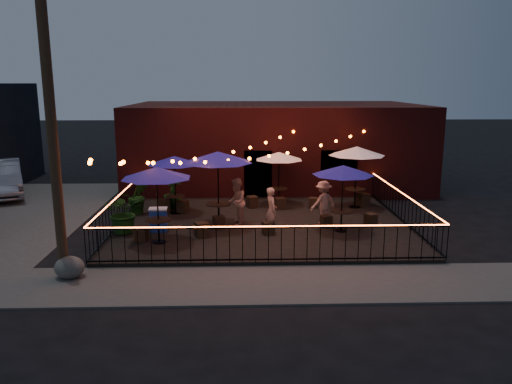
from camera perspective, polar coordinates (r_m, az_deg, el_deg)
ground at (r=15.91m, az=1.01°, el=-6.01°), size 110.00×110.00×0.00m
patio at (r=17.79m, az=0.69°, el=-3.76°), size 10.00×8.00×0.15m
sidewalk at (r=12.86m, az=1.73°, el=-10.46°), size 18.00×2.50×0.05m
brick_building at (r=25.31m, az=2.19°, el=5.50°), size 14.00×8.00×4.00m
utility_pole at (r=13.35m, az=-22.34°, el=7.10°), size 0.26×0.26×8.00m
fence_front at (r=13.80m, az=1.43°, el=-6.01°), size 10.00×0.04×1.04m
fence_left at (r=18.13m, az=-15.31°, el=-1.98°), size 0.04×8.00×1.04m
fence_right at (r=18.54m, az=16.34°, el=-1.72°), size 0.04×8.00×1.04m
festoon_lights at (r=16.96m, az=-2.65°, el=3.89°), size 10.02×8.72×1.32m
cafe_table_0 at (r=15.40m, az=-11.33°, el=2.05°), size 2.76×2.76×2.38m
cafe_table_1 at (r=18.90m, az=-9.32°, el=3.50°), size 2.54×2.54×2.20m
cafe_table_2 at (r=16.88m, az=-4.39°, el=3.88°), size 2.75×2.75×2.61m
cafe_table_3 at (r=20.14m, az=2.64°, el=4.05°), size 2.51×2.51×2.15m
cafe_table_4 at (r=16.57m, az=9.92°, el=2.37°), size 2.45×2.45×2.24m
cafe_table_5 at (r=19.93m, az=11.45°, el=4.51°), size 2.32×2.32×2.44m
bistro_chair_0 at (r=16.14m, az=-12.97°, el=-4.67°), size 0.43×0.43×0.45m
bistro_chair_1 at (r=16.18m, az=-6.20°, el=-4.31°), size 0.52×0.52×0.48m
bistro_chair_2 at (r=19.45m, az=-10.41°, el=-1.56°), size 0.47×0.47×0.51m
bistro_chair_3 at (r=19.31m, az=-8.40°, el=-1.67°), size 0.50×0.50×0.46m
bistro_chair_4 at (r=17.04m, az=-4.25°, el=-3.51°), size 0.46×0.46×0.43m
bistro_chair_5 at (r=16.38m, az=1.42°, el=-4.14°), size 0.44×0.44×0.42m
bistro_chair_6 at (r=19.88m, az=-0.45°, el=-1.13°), size 0.50×0.50×0.45m
bistro_chair_7 at (r=19.65m, az=2.78°, el=-1.32°), size 0.44×0.44×0.45m
bistro_chair_8 at (r=17.39m, az=8.02°, el=-3.32°), size 0.40×0.40×0.40m
bistro_chair_9 at (r=17.87m, az=12.97°, el=-3.07°), size 0.46×0.46×0.42m
bistro_chair_10 at (r=20.01m, az=6.55°, el=-1.21°), size 0.40×0.40×0.40m
bistro_chair_11 at (r=20.61m, az=12.12°, el=-0.86°), size 0.55×0.55×0.50m
patron_a at (r=16.38m, az=1.77°, el=-2.12°), size 0.48×0.62×1.54m
patron_b at (r=17.34m, az=-2.26°, el=-1.11°), size 0.72×0.87×1.66m
patron_c at (r=17.65m, az=7.70°, el=-1.18°), size 1.13×0.93×1.53m
potted_shrub_a at (r=17.00m, az=-14.84°, el=-2.22°), size 1.57×1.47×1.41m
potted_shrub_b at (r=19.30m, az=-13.26°, el=-0.39°), size 0.96×0.88×1.43m
potted_shrub_c at (r=19.87m, az=-9.48°, el=-0.01°), size 0.77×0.77×1.33m
cooler at (r=16.99m, az=-11.09°, el=-3.10°), size 0.62×0.46×0.79m
boulder at (r=13.96m, az=-20.54°, el=-8.08°), size 0.99×0.90×0.65m
car_silver at (r=25.27m, az=-27.20°, el=1.41°), size 3.66×5.19×1.62m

